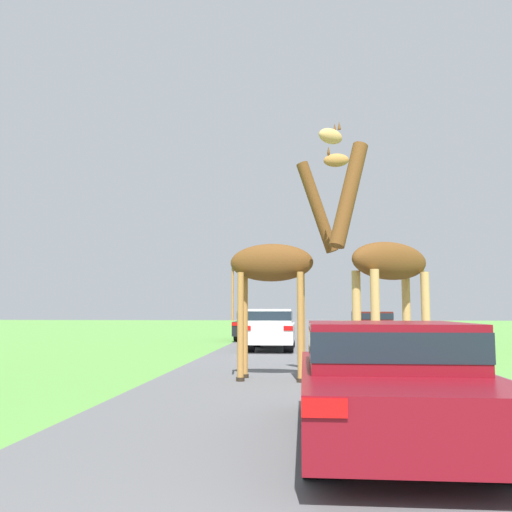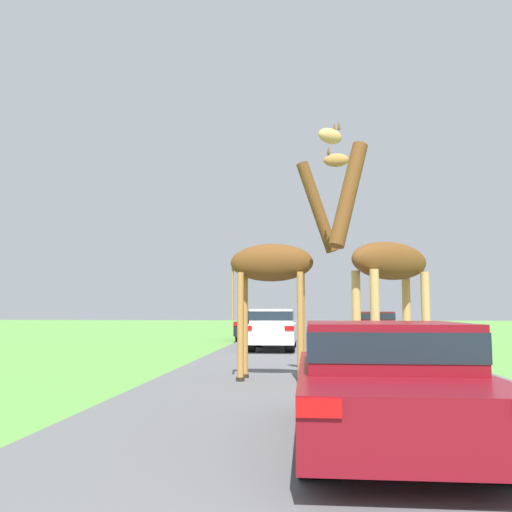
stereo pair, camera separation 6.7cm
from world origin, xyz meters
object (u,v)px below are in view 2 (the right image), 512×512
Objects in this scene: car_queue_right at (374,325)px; car_queue_left at (272,328)px; giraffe_near_road at (278,263)px; giraffe_companion at (384,263)px; car_far_ahead at (258,324)px; car_lead_maroon at (384,378)px.

car_queue_left reaches higher than car_queue_right.
giraffe_near_road is 2.34m from giraffe_companion.
car_far_ahead is (-1.87, 15.82, -1.78)m from giraffe_near_road.
giraffe_companion reaches higher than giraffe_near_road.
car_far_ahead is (-5.74, 0.79, 0.01)m from car_queue_right.
giraffe_near_road is 1.11× the size of car_far_ahead.
car_queue_left is at bearing -127.89° from car_queue_right.
car_queue_left is at bearing -173.05° from giraffe_near_road.
giraffe_companion is 17.20m from car_far_ahead.
car_lead_maroon is 21.58m from car_far_ahead.
car_far_ahead is (-1.17, 6.67, -0.05)m from car_queue_left.
giraffe_companion is at bearing -96.05° from car_queue_right.
giraffe_near_road is 9.34m from car_queue_left.
car_queue_right is at bearing 52.11° from car_queue_left.
car_queue_left is at bearing -80.06° from car_far_ahead.
car_queue_left is (-2.90, 9.96, -1.63)m from giraffe_companion.
giraffe_near_road is 16.02m from car_far_ahead.
car_queue_right is 5.79m from car_far_ahead.
giraffe_near_road reaches higher than car_queue_left.
giraffe_near_road reaches higher than car_lead_maroon.
car_far_ahead is at bearing 99.94° from car_queue_left.
car_far_ahead is at bearing 98.99° from car_lead_maroon.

